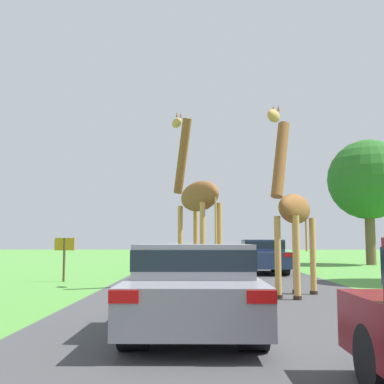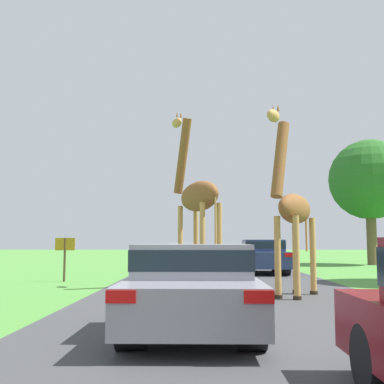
{
  "view_description": "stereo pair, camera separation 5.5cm",
  "coord_description": "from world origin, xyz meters",
  "px_view_note": "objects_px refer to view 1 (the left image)",
  "views": [
    {
      "loc": [
        -0.9,
        0.54,
        1.42
      ],
      "look_at": [
        -1.07,
        14.02,
        2.8
      ],
      "focal_mm": 45.0,
      "sensor_mm": 36.0,
      "label": 1
    },
    {
      "loc": [
        -0.84,
        0.54,
        1.42
      ],
      "look_at": [
        -1.07,
        14.02,
        2.8
      ],
      "focal_mm": 45.0,
      "sensor_mm": 36.0,
      "label": 2
    }
  ],
  "objects_px": {
    "giraffe_near_road": "(196,197)",
    "car_far_ahead": "(185,254)",
    "car_queue_left": "(260,252)",
    "car_queue_right": "(262,255)",
    "tree_right_cluster": "(368,180)",
    "giraffe_companion": "(293,209)",
    "car_verge_right": "(194,286)",
    "sign_post": "(64,251)"
  },
  "relations": [
    {
      "from": "giraffe_companion",
      "to": "sign_post",
      "type": "distance_m",
      "value": 8.58
    },
    {
      "from": "car_verge_right",
      "to": "sign_post",
      "type": "distance_m",
      "value": 10.47
    },
    {
      "from": "car_queue_right",
      "to": "car_far_ahead",
      "type": "xyz_separation_m",
      "value": [
        -3.52,
        3.9,
        -0.07
      ]
    },
    {
      "from": "giraffe_near_road",
      "to": "car_far_ahead",
      "type": "distance_m",
      "value": 11.84
    },
    {
      "from": "tree_right_cluster",
      "to": "car_far_ahead",
      "type": "bearing_deg",
      "value": -160.64
    },
    {
      "from": "car_queue_right",
      "to": "giraffe_near_road",
      "type": "bearing_deg",
      "value": -110.38
    },
    {
      "from": "car_queue_right",
      "to": "tree_right_cluster",
      "type": "xyz_separation_m",
      "value": [
        7.54,
        7.79,
        4.33
      ]
    },
    {
      "from": "giraffe_near_road",
      "to": "car_queue_left",
      "type": "relative_size",
      "value": 1.27
    },
    {
      "from": "sign_post",
      "to": "car_far_ahead",
      "type": "bearing_deg",
      "value": 64.11
    },
    {
      "from": "car_far_ahead",
      "to": "tree_right_cluster",
      "type": "bearing_deg",
      "value": 19.36
    },
    {
      "from": "giraffe_near_road",
      "to": "sign_post",
      "type": "distance_m",
      "value": 5.97
    },
    {
      "from": "giraffe_companion",
      "to": "car_far_ahead",
      "type": "bearing_deg",
      "value": -46.76
    },
    {
      "from": "giraffe_near_road",
      "to": "sign_post",
      "type": "relative_size",
      "value": 3.57
    },
    {
      "from": "car_queue_left",
      "to": "car_far_ahead",
      "type": "height_order",
      "value": "car_queue_left"
    },
    {
      "from": "car_verge_right",
      "to": "sign_post",
      "type": "bearing_deg",
      "value": 116.44
    },
    {
      "from": "giraffe_near_road",
      "to": "tree_right_cluster",
      "type": "relative_size",
      "value": 0.72
    },
    {
      "from": "car_queue_left",
      "to": "tree_right_cluster",
      "type": "xyz_separation_m",
      "value": [
        6.74,
        0.77,
        4.37
      ]
    },
    {
      "from": "car_queue_right",
      "to": "sign_post",
      "type": "xyz_separation_m",
      "value": [
        -7.55,
        -4.4,
        0.28
      ]
    },
    {
      "from": "car_far_ahead",
      "to": "car_verge_right",
      "type": "relative_size",
      "value": 1.09
    },
    {
      "from": "giraffe_near_road",
      "to": "tree_right_cluster",
      "type": "xyz_separation_m",
      "value": [
        10.43,
        15.55,
        2.44
      ]
    },
    {
      "from": "giraffe_near_road",
      "to": "car_far_ahead",
      "type": "xyz_separation_m",
      "value": [
        -0.64,
        11.66,
        -1.96
      ]
    },
    {
      "from": "giraffe_near_road",
      "to": "tree_right_cluster",
      "type": "bearing_deg",
      "value": 30.65
    },
    {
      "from": "car_queue_left",
      "to": "giraffe_companion",
      "type": "bearing_deg",
      "value": -94.21
    },
    {
      "from": "giraffe_near_road",
      "to": "car_queue_right",
      "type": "relative_size",
      "value": 1.35
    },
    {
      "from": "giraffe_near_road",
      "to": "car_far_ahead",
      "type": "bearing_deg",
      "value": 67.64
    },
    {
      "from": "tree_right_cluster",
      "to": "sign_post",
      "type": "distance_m",
      "value": 19.82
    },
    {
      "from": "giraffe_companion",
      "to": "tree_right_cluster",
      "type": "relative_size",
      "value": 0.62
    },
    {
      "from": "tree_right_cluster",
      "to": "sign_post",
      "type": "height_order",
      "value": "tree_right_cluster"
    },
    {
      "from": "sign_post",
      "to": "car_verge_right",
      "type": "bearing_deg",
      "value": -63.56
    },
    {
      "from": "giraffe_companion",
      "to": "car_far_ahead",
      "type": "xyz_separation_m",
      "value": [
        -3.15,
        12.85,
        -1.52
      ]
    },
    {
      "from": "sign_post",
      "to": "car_queue_right",
      "type": "bearing_deg",
      "value": 30.24
    },
    {
      "from": "car_far_ahead",
      "to": "car_verge_right",
      "type": "xyz_separation_m",
      "value": [
        0.63,
        -17.67,
        0.01
      ]
    },
    {
      "from": "giraffe_companion",
      "to": "sign_post",
      "type": "bearing_deg",
      "value": -2.93
    },
    {
      "from": "car_queue_right",
      "to": "sign_post",
      "type": "bearing_deg",
      "value": -149.76
    },
    {
      "from": "car_queue_right",
      "to": "car_far_ahead",
      "type": "relative_size",
      "value": 0.91
    },
    {
      "from": "car_queue_right",
      "to": "tree_right_cluster",
      "type": "distance_m",
      "value": 11.67
    },
    {
      "from": "car_verge_right",
      "to": "car_queue_left",
      "type": "bearing_deg",
      "value": 79.92
    },
    {
      "from": "giraffe_near_road",
      "to": "giraffe_companion",
      "type": "height_order",
      "value": "giraffe_near_road"
    },
    {
      "from": "tree_right_cluster",
      "to": "giraffe_near_road",
      "type": "bearing_deg",
      "value": -123.85
    },
    {
      "from": "car_queue_left",
      "to": "car_queue_right",
      "type": "bearing_deg",
      "value": -96.5
    },
    {
      "from": "car_far_ahead",
      "to": "giraffe_companion",
      "type": "bearing_deg",
      "value": -76.24
    },
    {
      "from": "car_far_ahead",
      "to": "tree_right_cluster",
      "type": "height_order",
      "value": "tree_right_cluster"
    }
  ]
}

